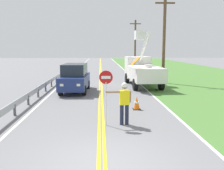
# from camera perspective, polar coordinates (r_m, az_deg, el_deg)

# --- Properties ---
(ground_plane) EXTENTS (160.00, 160.00, 0.00)m
(ground_plane) POSITION_cam_1_polar(r_m,az_deg,el_deg) (7.40, -2.36, -17.40)
(ground_plane) COLOR slate
(grass_verge_right) EXTENTS (16.00, 110.00, 0.01)m
(grass_verge_right) POSITION_cam_1_polar(r_m,az_deg,el_deg) (29.26, 20.71, 1.57)
(grass_verge_right) COLOR #477533
(grass_verge_right) RESTS_ON ground
(centerline_yellow_left) EXTENTS (0.11, 110.00, 0.01)m
(centerline_yellow_left) POSITION_cam_1_polar(r_m,az_deg,el_deg) (26.85, -2.84, 1.54)
(centerline_yellow_left) COLOR yellow
(centerline_yellow_left) RESTS_ON ground
(centerline_yellow_right) EXTENTS (0.11, 110.00, 0.01)m
(centerline_yellow_right) POSITION_cam_1_polar(r_m,az_deg,el_deg) (26.85, -2.46, 1.54)
(centerline_yellow_right) COLOR yellow
(centerline_yellow_right) RESTS_ON ground
(edge_line_right) EXTENTS (0.12, 110.00, 0.01)m
(edge_line_right) POSITION_cam_1_polar(r_m,az_deg,el_deg) (27.10, 4.99, 1.58)
(edge_line_right) COLOR silver
(edge_line_right) RESTS_ON ground
(edge_line_left) EXTENTS (0.12, 110.00, 0.01)m
(edge_line_left) POSITION_cam_1_polar(r_m,az_deg,el_deg) (27.09, -10.29, 1.47)
(edge_line_left) COLOR silver
(edge_line_left) RESTS_ON ground
(flagger_worker) EXTENTS (1.09, 0.27, 1.83)m
(flagger_worker) POSITION_cam_1_polar(r_m,az_deg,el_deg) (10.41, 2.83, -3.65)
(flagger_worker) COLOR #1E2338
(flagger_worker) RESTS_ON ground
(stop_sign_paddle) EXTENTS (0.56, 0.04, 2.33)m
(stop_sign_paddle) POSITION_cam_1_polar(r_m,az_deg,el_deg) (10.19, -1.40, -0.12)
(stop_sign_paddle) COLOR silver
(stop_sign_paddle) RESTS_ON ground
(utility_bucket_truck) EXTENTS (2.67, 6.89, 4.82)m
(utility_bucket_truck) POSITION_cam_1_polar(r_m,az_deg,el_deg) (21.78, 6.89, 3.55)
(utility_bucket_truck) COLOR white
(utility_bucket_truck) RESTS_ON ground
(oncoming_suv_nearest) EXTENTS (2.06, 4.67, 2.10)m
(oncoming_suv_nearest) POSITION_cam_1_polar(r_m,az_deg,el_deg) (18.63, -8.58, 1.67)
(oncoming_suv_nearest) COLOR navy
(oncoming_suv_nearest) RESTS_ON ground
(utility_pole_near) EXTENTS (1.80, 0.28, 7.91)m
(utility_pole_near) POSITION_cam_1_polar(r_m,az_deg,el_deg) (23.61, 11.96, 10.46)
(utility_pole_near) COLOR brown
(utility_pole_near) RESTS_ON ground
(utility_pole_mid) EXTENTS (1.80, 0.28, 7.79)m
(utility_pole_mid) POSITION_cam_1_polar(r_m,az_deg,el_deg) (40.85, 5.39, 9.58)
(utility_pole_mid) COLOR brown
(utility_pole_mid) RESTS_ON ground
(traffic_cone_lead) EXTENTS (0.40, 0.40, 0.70)m
(traffic_cone_lead) POSITION_cam_1_polar(r_m,az_deg,el_deg) (13.22, 5.75, -4.22)
(traffic_cone_lead) COLOR orange
(traffic_cone_lead) RESTS_ON ground
(guardrail_left_shoulder) EXTENTS (0.10, 32.00, 0.71)m
(guardrail_left_shoulder) POSITION_cam_1_polar(r_m,az_deg,el_deg) (22.69, -13.31, 1.36)
(guardrail_left_shoulder) COLOR #9EA0A3
(guardrail_left_shoulder) RESTS_ON ground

